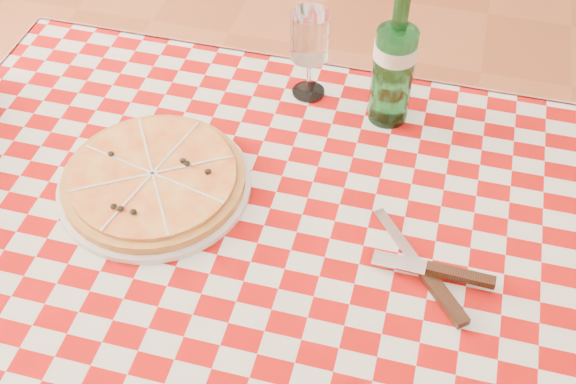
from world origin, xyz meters
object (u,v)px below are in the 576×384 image
water_bottle (395,57)px  wine_glass (309,55)px  dining_table (291,288)px  pizza_plate (154,179)px

water_bottle → wine_glass: (-0.15, 0.03, -0.04)m
wine_glass → water_bottle: bearing=-10.0°
dining_table → wine_glass: bearing=99.4°
pizza_plate → wine_glass: 0.35m
pizza_plate → wine_glass: bearing=57.6°
water_bottle → wine_glass: 0.16m
dining_table → pizza_plate: bearing=164.3°
dining_table → wine_glass: 0.41m
water_bottle → wine_glass: size_ratio=1.53×
pizza_plate → wine_glass: size_ratio=1.83×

